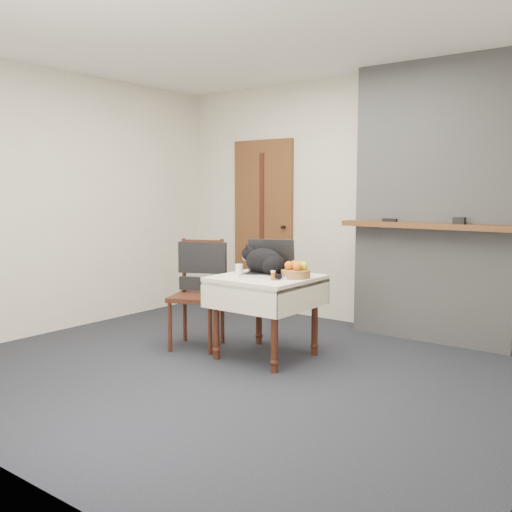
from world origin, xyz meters
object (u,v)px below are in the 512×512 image
at_px(laptop, 269,266).
at_px(cat, 265,262).
at_px(fruit_basket, 296,271).
at_px(chair, 200,278).
at_px(door, 263,226).
at_px(pill_bottle, 273,275).
at_px(cream_jar, 239,269).
at_px(side_table, 266,289).

xyz_separation_m(laptop, cat, (-0.02, -0.03, 0.04)).
relative_size(fruit_basket, chair, 0.25).
relative_size(door, laptop, 3.96).
distance_m(pill_bottle, chair, 0.89).
bearing_deg(fruit_basket, laptop, -178.48).
relative_size(door, cat, 3.79).
distance_m(cream_jar, pill_bottle, 0.47).
height_order(cream_jar, fruit_basket, fruit_basket).
distance_m(laptop, fruit_basket, 0.27).
xyz_separation_m(cat, chair, (-0.67, -0.08, -0.19)).
relative_size(cat, chair, 0.54).
xyz_separation_m(laptop, cream_jar, (-0.26, -0.08, -0.03)).
bearing_deg(laptop, side_table, -93.10).
height_order(side_table, laptop, laptop).
bearing_deg(pill_bottle, cream_jar, 164.55).
bearing_deg(cream_jar, side_table, 2.77).
relative_size(side_table, fruit_basket, 3.20).
distance_m(laptop, pill_bottle, 0.28).
bearing_deg(cream_jar, fruit_basket, 9.36).
height_order(laptop, cream_jar, laptop).
height_order(door, side_table, door).
relative_size(door, fruit_basket, 8.21).
distance_m(laptop, cream_jar, 0.27).
relative_size(door, side_table, 2.56).
xyz_separation_m(side_table, pill_bottle, (0.17, -0.14, 0.15)).
height_order(fruit_basket, chair, chair).
relative_size(door, chair, 2.05).
xyz_separation_m(door, fruit_basket, (1.44, -1.50, -0.24)).
height_order(side_table, pill_bottle, pill_bottle).
relative_size(side_table, chair, 0.80).
xyz_separation_m(cat, pill_bottle, (0.21, -0.17, -0.07)).
distance_m(door, fruit_basket, 2.09).
height_order(cream_jar, pill_bottle, cream_jar).
xyz_separation_m(cream_jar, pill_bottle, (0.45, -0.12, -0.00)).
bearing_deg(side_table, chair, -176.19).
bearing_deg(side_table, cat, 138.10).
height_order(door, laptop, door).
xyz_separation_m(side_table, laptop, (-0.02, 0.07, 0.19)).
bearing_deg(door, pill_bottle, -51.54).
xyz_separation_m(cat, cream_jar, (-0.24, -0.05, -0.07)).
relative_size(door, pill_bottle, 25.78).
xyz_separation_m(laptop, fruit_basket, (0.27, 0.01, -0.02)).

